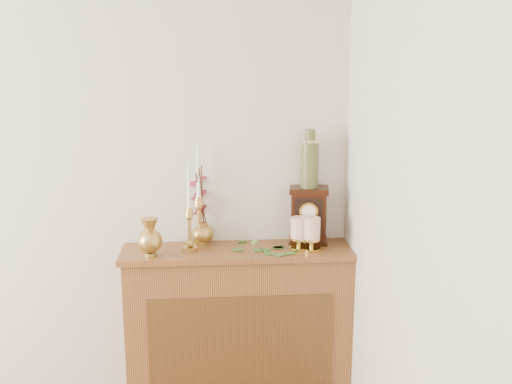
{
  "coord_description": "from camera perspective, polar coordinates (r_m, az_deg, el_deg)",
  "views": [
    {
      "loc": [
        1.27,
        -0.93,
        1.93
      ],
      "look_at": [
        1.49,
        2.05,
        1.25
      ],
      "focal_mm": 42.0,
      "sensor_mm": 36.0,
      "label": 1
    }
  ],
  "objects": [
    {
      "name": "ceramic_vase",
      "position": [
        3.2,
        5.13,
        2.91
      ],
      "size": [
        0.1,
        0.1,
        0.31
      ],
      "rotation": [
        0.0,
        0.0,
        -0.16
      ],
      "color": "#183025",
      "rests_on": "mantel_clock"
    },
    {
      "name": "pillar_candle_left",
      "position": [
        3.15,
        4.1,
        -3.8
      ],
      "size": [
        0.1,
        0.1,
        0.19
      ],
      "rotation": [
        0.0,
        0.0,
        -0.01
      ],
      "color": "gold",
      "rests_on": "console_shelf"
    },
    {
      "name": "candlestick_left",
      "position": [
        3.13,
        -6.35,
        -2.87
      ],
      "size": [
        0.08,
        0.08,
        0.47
      ],
      "rotation": [
        0.0,
        0.0,
        -0.4
      ],
      "color": "tan",
      "rests_on": "console_shelf"
    },
    {
      "name": "mantel_clock",
      "position": [
        3.26,
        5.03,
        -2.26
      ],
      "size": [
        0.23,
        0.18,
        0.31
      ],
      "rotation": [
        0.0,
        0.0,
        -0.16
      ],
      "color": "black",
      "rests_on": "console_shelf"
    },
    {
      "name": "ivy_garland",
      "position": [
        3.14,
        2.16,
        -5.46
      ],
      "size": [
        0.42,
        0.21,
        0.08
      ],
      "rotation": [
        0.0,
        0.0,
        0.09
      ],
      "color": "#386526",
      "rests_on": "console_shelf"
    },
    {
      "name": "candlestick_center",
      "position": [
        3.23,
        -5.44,
        -1.96
      ],
      "size": [
        0.09,
        0.09,
        0.54
      ],
      "rotation": [
        0.0,
        0.0,
        -0.08
      ],
      "color": "tan",
      "rests_on": "console_shelf"
    },
    {
      "name": "bud_vase",
      "position": [
        3.08,
        -10.06,
        -4.33
      ],
      "size": [
        0.13,
        0.13,
        0.2
      ],
      "rotation": [
        0.0,
        0.0,
        -0.08
      ],
      "color": "tan",
      "rests_on": "console_shelf"
    },
    {
      "name": "ginger_jar",
      "position": [
        3.26,
        -5.34,
        -1.44
      ],
      "size": [
        0.18,
        0.19,
        0.44
      ],
      "rotation": [
        0.0,
        0.0,
        -0.41
      ],
      "color": "tan",
      "rests_on": "console_shelf"
    },
    {
      "name": "pillar_candle_right",
      "position": [
        3.14,
        5.32,
        -3.85
      ],
      "size": [
        0.1,
        0.1,
        0.19
      ],
      "rotation": [
        0.0,
        0.0,
        -0.18
      ],
      "color": "gold",
      "rests_on": "console_shelf"
    },
    {
      "name": "console_shelf",
      "position": [
        3.37,
        -1.61,
        -13.39
      ],
      "size": [
        1.24,
        0.34,
        0.93
      ],
      "color": "brown",
      "rests_on": "ground"
    }
  ]
}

